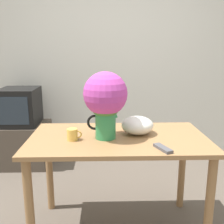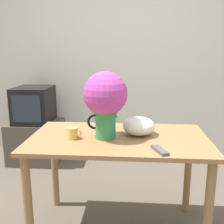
{
  "view_description": "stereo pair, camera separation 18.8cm",
  "coord_description": "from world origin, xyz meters",
  "px_view_note": "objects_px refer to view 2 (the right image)",
  "views": [
    {
      "loc": [
        -0.13,
        -1.75,
        1.42
      ],
      "look_at": [
        -0.08,
        0.08,
        0.99
      ],
      "focal_mm": 42.0,
      "sensor_mm": 36.0,
      "label": 1
    },
    {
      "loc": [
        0.06,
        -1.74,
        1.42
      ],
      "look_at": [
        -0.08,
        0.08,
        0.99
      ],
      "focal_mm": 42.0,
      "sensor_mm": 36.0,
      "label": 2
    }
  ],
  "objects_px": {
    "flower_vase": "(105,99)",
    "white_bowl": "(139,126)",
    "coffee_mug": "(73,133)",
    "tv_set": "(34,105)"
  },
  "relations": [
    {
      "from": "flower_vase",
      "to": "tv_set",
      "type": "xyz_separation_m",
      "value": [
        -1.05,
        1.34,
        -0.34
      ]
    },
    {
      "from": "flower_vase",
      "to": "white_bowl",
      "type": "distance_m",
      "value": 0.34
    },
    {
      "from": "coffee_mug",
      "to": "tv_set",
      "type": "distance_m",
      "value": 1.6
    },
    {
      "from": "tv_set",
      "to": "coffee_mug",
      "type": "bearing_deg",
      "value": -59.52
    },
    {
      "from": "white_bowl",
      "to": "tv_set",
      "type": "distance_m",
      "value": 1.8
    },
    {
      "from": "coffee_mug",
      "to": "tv_set",
      "type": "xyz_separation_m",
      "value": [
        -0.81,
        1.38,
        -0.09
      ]
    },
    {
      "from": "flower_vase",
      "to": "coffee_mug",
      "type": "relative_size",
      "value": 4.53
    },
    {
      "from": "white_bowl",
      "to": "tv_set",
      "type": "bearing_deg",
      "value": 136.03
    },
    {
      "from": "flower_vase",
      "to": "tv_set",
      "type": "distance_m",
      "value": 1.73
    },
    {
      "from": "coffee_mug",
      "to": "white_bowl",
      "type": "xyz_separation_m",
      "value": [
        0.48,
        0.13,
        0.03
      ]
    }
  ]
}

